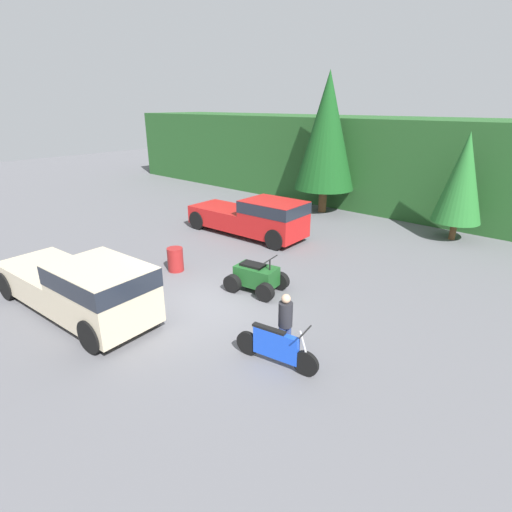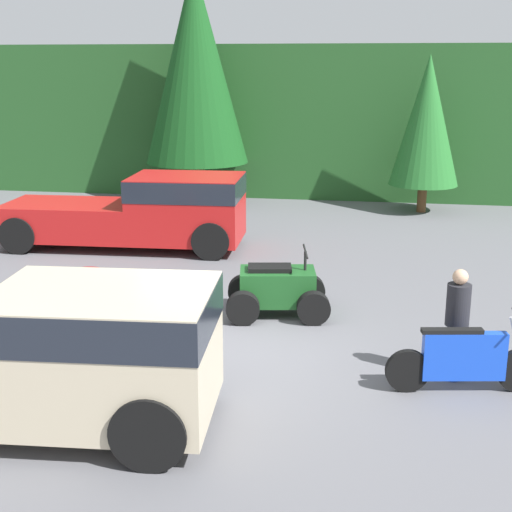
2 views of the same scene
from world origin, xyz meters
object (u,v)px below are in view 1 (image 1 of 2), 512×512
at_px(quad_atv, 256,277).
at_px(rider_person, 285,323).
at_px(steel_barrel, 175,259).
at_px(pickup_truck_second, 83,286).
at_px(dirt_bike, 276,347).
at_px(pickup_truck_red, 256,216).

height_order(quad_atv, rider_person, rider_person).
height_order(quad_atv, steel_barrel, quad_atv).
bearing_deg(steel_barrel, pickup_truck_second, -78.41).
xyz_separation_m(dirt_bike, rider_person, (-0.08, 0.44, 0.43)).
bearing_deg(steel_barrel, quad_atv, 12.10).
relative_size(rider_person, steel_barrel, 1.88).
height_order(dirt_bike, steel_barrel, dirt_bike).
bearing_deg(pickup_truck_second, quad_atv, 56.63).
distance_m(pickup_truck_red, dirt_bike, 9.74).
relative_size(pickup_truck_second, steel_barrel, 6.87).
xyz_separation_m(rider_person, steel_barrel, (-6.25, 1.53, -0.46)).
bearing_deg(pickup_truck_second, rider_person, 18.76).
bearing_deg(quad_atv, pickup_truck_red, 122.20).
xyz_separation_m(pickup_truck_red, steel_barrel, (0.48, -4.98, -0.53)).
relative_size(pickup_truck_red, pickup_truck_second, 0.98).
distance_m(pickup_truck_red, pickup_truck_second, 8.89).
relative_size(dirt_bike, quad_atv, 1.07).
bearing_deg(steel_barrel, dirt_bike, -17.32).
relative_size(quad_atv, rider_person, 1.22).
bearing_deg(dirt_bike, rider_person, 90.40).
relative_size(quad_atv, steel_barrel, 2.28).
distance_m(pickup_truck_second, rider_person, 5.92).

